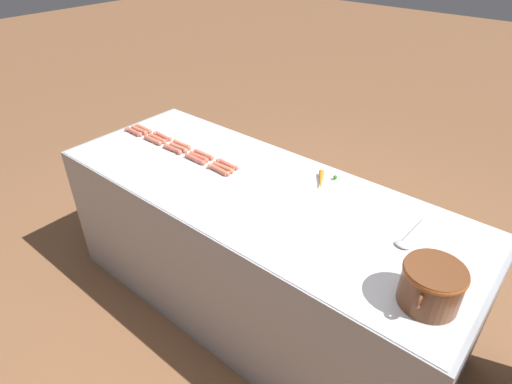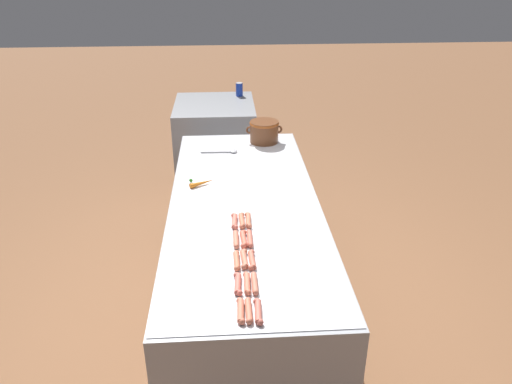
% 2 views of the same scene
% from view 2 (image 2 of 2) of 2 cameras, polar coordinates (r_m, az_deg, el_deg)
% --- Properties ---
extents(ground_plane, '(20.00, 20.00, 0.00)m').
position_cam_2_polar(ground_plane, '(3.46, -1.18, -13.76)').
color(ground_plane, brown).
extents(griddle_counter, '(0.89, 2.32, 0.86)m').
position_cam_2_polar(griddle_counter, '(3.20, -1.25, -7.85)').
color(griddle_counter, '#9EA0A5').
rests_on(griddle_counter, ground_plane).
extents(back_cabinet, '(0.73, 0.80, 0.93)m').
position_cam_2_polar(back_cabinet, '(4.79, -4.60, 4.69)').
color(back_cabinet, gray).
rests_on(back_cabinet, ground_plane).
extents(hot_dog_0, '(0.03, 0.16, 0.03)m').
position_cam_2_polar(hot_dog_0, '(2.12, -1.76, -13.40)').
color(hot_dog_0, '#D56E52').
rests_on(hot_dog_0, griddle_counter).
extents(hot_dog_1, '(0.04, 0.16, 0.03)m').
position_cam_2_polar(hot_dog_1, '(2.26, -2.08, -10.43)').
color(hot_dog_1, '#D66353').
rests_on(hot_dog_1, griddle_counter).
extents(hot_dog_2, '(0.03, 0.16, 0.03)m').
position_cam_2_polar(hot_dog_2, '(2.41, -2.23, -7.82)').
color(hot_dog_2, '#CF6D4E').
rests_on(hot_dog_2, griddle_counter).
extents(hot_dog_3, '(0.03, 0.16, 0.03)m').
position_cam_2_polar(hot_dog_3, '(2.57, -2.30, -5.42)').
color(hot_dog_3, '#CE6F55').
rests_on(hot_dog_3, griddle_counter).
extents(hot_dog_4, '(0.04, 0.16, 0.03)m').
position_cam_2_polar(hot_dog_4, '(2.73, -2.46, -3.36)').
color(hot_dog_4, '#D76856').
rests_on(hot_dog_4, griddle_counter).
extents(hot_dog_5, '(0.03, 0.16, 0.03)m').
position_cam_2_polar(hot_dog_5, '(2.12, -0.85, -13.39)').
color(hot_dog_5, '#CB6D52').
rests_on(hot_dog_5, griddle_counter).
extents(hot_dog_6, '(0.03, 0.16, 0.03)m').
position_cam_2_polar(hot_dog_6, '(2.26, -1.02, -10.38)').
color(hot_dog_6, '#D86E53').
rests_on(hot_dog_6, griddle_counter).
extents(hot_dog_7, '(0.04, 0.16, 0.03)m').
position_cam_2_polar(hot_dog_7, '(2.42, -1.35, -7.65)').
color(hot_dog_7, '#CA7156').
rests_on(hot_dog_7, griddle_counter).
extents(hot_dog_8, '(0.04, 0.16, 0.03)m').
position_cam_2_polar(hot_dog_8, '(2.57, -1.43, -5.39)').
color(hot_dog_8, '#D7634C').
rests_on(hot_dog_8, griddle_counter).
extents(hot_dog_9, '(0.03, 0.16, 0.03)m').
position_cam_2_polar(hot_dog_9, '(2.73, -1.64, -3.28)').
color(hot_dog_9, '#CA6C4E').
rests_on(hot_dog_9, griddle_counter).
extents(hot_dog_10, '(0.03, 0.16, 0.03)m').
position_cam_2_polar(hot_dog_10, '(2.11, 0.26, -13.48)').
color(hot_dog_10, '#CB6554').
rests_on(hot_dog_10, griddle_counter).
extents(hot_dog_11, '(0.03, 0.16, 0.03)m').
position_cam_2_polar(hot_dog_11, '(2.26, -0.16, -10.38)').
color(hot_dog_11, '#CE6E55').
rests_on(hot_dog_11, griddle_counter).
extents(hot_dog_12, '(0.03, 0.16, 0.03)m').
position_cam_2_polar(hot_dog_12, '(2.41, -0.45, -7.75)').
color(hot_dog_12, '#CC654F').
rests_on(hot_dog_12, griddle_counter).
extents(hot_dog_13, '(0.03, 0.16, 0.03)m').
position_cam_2_polar(hot_dog_13, '(2.57, -0.71, -5.32)').
color(hot_dog_13, '#CE6450').
rests_on(hot_dog_13, griddle_counter).
extents(hot_dog_14, '(0.03, 0.16, 0.03)m').
position_cam_2_polar(hot_dog_14, '(2.74, -0.89, -3.25)').
color(hot_dog_14, '#CF6D50').
rests_on(hot_dog_14, griddle_counter).
extents(bean_pot, '(0.28, 0.23, 0.16)m').
position_cam_2_polar(bean_pot, '(3.84, 0.94, 7.04)').
color(bean_pot, brown).
rests_on(bean_pot, griddle_counter).
extents(serving_spoon, '(0.27, 0.07, 0.02)m').
position_cam_2_polar(serving_spoon, '(3.67, -3.26, 4.66)').
color(serving_spoon, '#B7B7BC').
rests_on(serving_spoon, griddle_counter).
extents(carrot, '(0.17, 0.11, 0.03)m').
position_cam_2_polar(carrot, '(3.18, -6.24, 1.06)').
color(carrot, orange).
rests_on(carrot, griddle_counter).
extents(soda_can, '(0.07, 0.07, 0.12)m').
position_cam_2_polar(soda_can, '(4.86, -1.92, 11.64)').
color(soda_can, '#1938B2').
rests_on(soda_can, back_cabinet).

